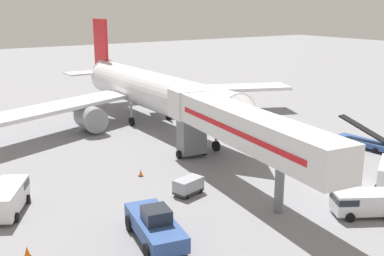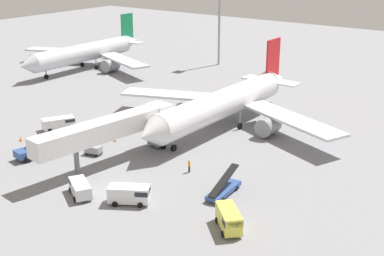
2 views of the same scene
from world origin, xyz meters
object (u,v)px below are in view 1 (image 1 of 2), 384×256
pushback_tug (155,226)px  safety_cone_bravo (27,252)px  jet_bridge (235,126)px  airplane_at_gate (152,92)px  service_van_mid_left (7,197)px  ground_crew_worker_foreground (294,143)px  safety_cone_alpha (141,173)px  service_van_mid_right (363,202)px  baggage_cart_far_center (188,185)px  belt_loader_truck (364,141)px

pushback_tug → safety_cone_bravo: pushback_tug is taller
jet_bridge → pushback_tug: (-10.73, -5.33, -4.00)m
airplane_at_gate → service_van_mid_left: 28.42m
airplane_at_gate → jet_bridge: (-4.42, -22.46, 0.92)m
pushback_tug → safety_cone_bravo: (-7.51, 2.63, -0.78)m
airplane_at_gate → ground_crew_worker_foreground: (6.38, -18.97, -3.25)m
ground_crew_worker_foreground → safety_cone_alpha: 16.88m
service_van_mid_left → service_van_mid_right: bearing=-35.0°
baggage_cart_far_center → safety_cone_alpha: size_ratio=4.19×
service_van_mid_right → safety_cone_alpha: service_van_mid_right is taller
service_van_mid_left → safety_cone_alpha: size_ratio=8.78×
baggage_cart_far_center → ground_crew_worker_foreground: bearing=12.3°
service_van_mid_right → ground_crew_worker_foreground: 15.38m
airplane_at_gate → service_van_mid_left: (-22.04, -17.67, -3.06)m
pushback_tug → service_van_mid_left: size_ratio=1.21×
jet_bridge → safety_cone_bravo: jet_bridge is taller
jet_bridge → baggage_cart_far_center: bearing=178.1°
jet_bridge → belt_loader_truck: size_ratio=3.62×
baggage_cart_far_center → belt_loader_truck: bearing=0.9°
airplane_at_gate → belt_loader_truck: bearing=-57.5°
ground_crew_worker_foreground → belt_loader_truck: bearing=-21.4°
belt_loader_truck → baggage_cart_far_center: size_ratio=2.38×
service_van_mid_right → baggage_cart_far_center: size_ratio=1.85×
service_van_mid_left → baggage_cart_far_center: 13.84m
airplane_at_gate → service_van_mid_right: (-0.55, -32.70, -3.17)m
jet_bridge → baggage_cart_far_center: size_ratio=8.62×
belt_loader_truck → safety_cone_bravo: belt_loader_truck is taller
service_van_mid_right → safety_cone_alpha: (-9.75, 16.27, -0.73)m
airplane_at_gate → belt_loader_truck: airplane_at_gate is taller
belt_loader_truck → service_van_mid_right: (-14.50, -10.76, 0.29)m
airplane_at_gate → belt_loader_truck: size_ratio=6.88×
airplane_at_gate → baggage_cart_far_center: size_ratio=16.37×
service_van_mid_left → safety_cone_alpha: bearing=6.0°
pushback_tug → safety_cone_alpha: size_ratio=10.61×
belt_loader_truck → jet_bridge: bearing=-178.4°
service_van_mid_right → belt_loader_truck: bearing=36.6°
baggage_cart_far_center → safety_cone_alpha: baggage_cart_far_center is taller
safety_cone_bravo → airplane_at_gate: bearing=48.0°
airplane_at_gate → service_van_mid_right: airplane_at_gate is taller
jet_bridge → ground_crew_worker_foreground: size_ratio=12.76×
pushback_tug → safety_cone_alpha: 12.38m
baggage_cart_far_center → safety_cone_alpha: 6.03m
pushback_tug → service_van_mid_right: (14.60, -4.91, -0.09)m
jet_bridge → baggage_cart_far_center: (-4.58, 0.15, -4.38)m
pushback_tug → service_van_mid_right: 15.40m
ground_crew_worker_foreground → safety_cone_bravo: ground_crew_worker_foreground is taller
service_van_mid_right → safety_cone_bravo: size_ratio=6.94×
jet_bridge → service_van_mid_right: size_ratio=4.66×
service_van_mid_left → baggage_cart_far_center: service_van_mid_left is taller
jet_bridge → safety_cone_bravo: (-18.23, -2.70, -4.78)m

